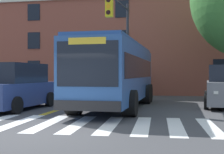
{
  "coord_description": "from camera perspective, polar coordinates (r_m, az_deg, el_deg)",
  "views": [
    {
      "loc": [
        3.79,
        -8.42,
        1.73
      ],
      "look_at": [
        1.03,
        6.32,
        1.58
      ],
      "focal_mm": 50.0,
      "sensor_mm": 36.0,
      "label": 1
    }
  ],
  "objects": [
    {
      "name": "crosswalk",
      "position": [
        10.91,
        -6.11,
        -8.51
      ],
      "size": [
        9.38,
        4.2,
        0.01
      ],
      "color": "white",
      "rests_on": "ground"
    },
    {
      "name": "car_navy_near_lane",
      "position": [
        15.88,
        -17.16,
        -1.84
      ],
      "size": [
        2.54,
        5.29,
        2.24
      ],
      "color": "navy",
      "rests_on": "ground"
    },
    {
      "name": "lane_line_yellow_outer",
      "position": [
        24.93,
        -1.46,
        -3.38
      ],
      "size": [
        0.12,
        36.0,
        0.01
      ],
      "primitive_type": "cube",
      "color": "gold",
      "rests_on": "ground"
    },
    {
      "name": "traffic_light_overhead",
      "position": [
        17.62,
        1.63,
        8.27
      ],
      "size": [
        0.65,
        4.09,
        5.99
      ],
      "color": "#28282D",
      "rests_on": "ground"
    },
    {
      "name": "lane_line_yellow_inner",
      "position": [
        24.96,
        -1.82,
        -3.37
      ],
      "size": [
        0.12,
        36.0,
        0.01
      ],
      "primitive_type": "cube",
      "color": "gold",
      "rests_on": "ground"
    },
    {
      "name": "ground_plane",
      "position": [
        9.39,
        -13.59,
        -10.04
      ],
      "size": [
        120.0,
        120.0,
        0.0
      ],
      "primitive_type": "plane",
      "color": "#424244"
    },
    {
      "name": "building_facade",
      "position": [
        28.42,
        2.82,
        5.81
      ],
      "size": [
        38.05,
        6.43,
        8.61
      ],
      "color": "brown",
      "rests_on": "ground"
    },
    {
      "name": "city_bus",
      "position": [
        15.99,
        0.97,
        0.73
      ],
      "size": [
        3.19,
        10.6,
        3.25
      ],
      "color": "#2D5699",
      "rests_on": "ground"
    },
    {
      "name": "car_white_behind_bus",
      "position": [
        24.32,
        3.09,
        -1.45
      ],
      "size": [
        2.17,
        4.23,
        1.89
      ],
      "color": "white",
      "rests_on": "ground"
    }
  ]
}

